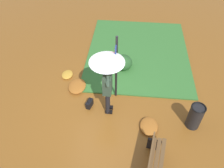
% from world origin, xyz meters
% --- Properties ---
extents(ground_plane, '(18.00, 18.00, 0.00)m').
position_xyz_m(ground_plane, '(0.00, 0.00, 0.00)').
color(ground_plane, brown).
extents(grass_verge, '(4.80, 4.00, 0.05)m').
position_xyz_m(grass_verge, '(3.00, -1.01, 0.03)').
color(grass_verge, '#387533').
rests_on(grass_verge, ground_plane).
extents(person_with_umbrella, '(0.96, 0.96, 2.04)m').
position_xyz_m(person_with_umbrella, '(0.00, -0.11, 1.55)').
color(person_with_umbrella, black).
rests_on(person_with_umbrella, ground_plane).
extents(info_sign_post, '(0.44, 0.07, 2.30)m').
position_xyz_m(info_sign_post, '(0.58, -0.30, 1.44)').
color(info_sign_post, black).
rests_on(info_sign_post, ground_plane).
extents(handbag, '(0.33, 0.22, 0.37)m').
position_xyz_m(handbag, '(0.03, 0.48, 0.13)').
color(handbag, black).
rests_on(handbag, ground_plane).
extents(park_bench, '(1.40, 0.61, 0.75)m').
position_xyz_m(park_bench, '(-1.91, -1.44, 0.40)').
color(park_bench, black).
rests_on(park_bench, ground_plane).
extents(trash_bin, '(0.42, 0.42, 0.83)m').
position_xyz_m(trash_bin, '(-0.38, -2.65, 0.42)').
color(trash_bin, black).
rests_on(trash_bin, ground_plane).
extents(shrub_cluster, '(0.71, 0.65, 0.58)m').
position_xyz_m(shrub_cluster, '(1.99, -0.49, 0.27)').
color(shrub_cluster, '#285628').
rests_on(shrub_cluster, ground_plane).
extents(leaf_pile_near_person, '(0.74, 0.59, 0.16)m').
position_xyz_m(leaf_pile_near_person, '(0.80, 1.04, 0.08)').
color(leaf_pile_near_person, '#A86023').
rests_on(leaf_pile_near_person, ground_plane).
extents(leaf_pile_by_bench, '(0.49, 0.39, 0.11)m').
position_xyz_m(leaf_pile_by_bench, '(1.37, 1.53, 0.05)').
color(leaf_pile_by_bench, gold).
rests_on(leaf_pile_by_bench, ground_plane).
extents(leaf_pile_far_path, '(0.65, 0.52, 0.14)m').
position_xyz_m(leaf_pile_far_path, '(-0.60, -1.38, 0.07)').
color(leaf_pile_far_path, '#A86023').
rests_on(leaf_pile_far_path, ground_plane).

